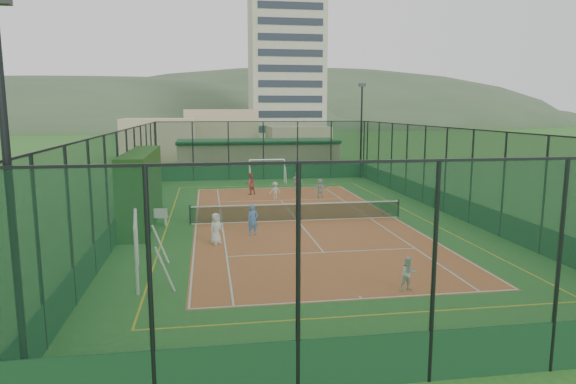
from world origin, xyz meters
The scene contains 21 objects.
ground centered at (0.00, 0.00, 0.00)m, with size 300.00×300.00×0.00m, color #28571E.
court_slab centered at (0.00, 0.00, 0.01)m, with size 11.17×23.97×0.01m, color #CD532D.
tennis_net centered at (0.00, 0.00, 0.53)m, with size 11.67×0.12×1.06m, color black, non-canonical shape.
perimeter_fence centered at (0.00, 0.00, 2.50)m, with size 18.12×34.12×5.00m, color #11341F, non-canonical shape.
floodlight_sw centered at (-8.60, -16.60, 4.12)m, with size 0.60×0.26×8.25m, color black, non-canonical shape.
floodlight_ne centered at (8.60, 16.60, 4.12)m, with size 0.60×0.26×8.25m, color black, non-canonical shape.
clubhouse centered at (0.00, 22.00, 1.57)m, with size 15.20×7.20×3.15m, color tan, non-canonical shape.
apartment_tower centered at (12.00, 82.00, 15.00)m, with size 15.00×12.00×30.00m, color beige.
distant_hills centered at (0.00, 150.00, 0.00)m, with size 200.00×60.00×24.00m, color #384C33, non-canonical shape.
hedge_left centered at (-8.30, 0.70, 1.93)m, with size 1.32×8.82×3.86m, color black.
white_bench centered at (-7.80, 0.06, 0.48)m, with size 1.72×0.47×0.97m, color white, non-canonical shape.
futsal_goal_near centered at (-7.40, -8.70, 1.12)m, with size 1.00×3.46×2.23m, color white, non-canonical shape.
futsal_goal_far centered at (0.04, 14.70, 0.97)m, with size 3.00×0.87×1.93m, color white, non-canonical shape.
child_near_left centered at (-4.50, -4.27, 0.72)m, with size 0.70×0.45×1.43m, color white.
child_near_mid centered at (-2.71, -2.94, 0.76)m, with size 0.55×0.36×1.50m, color #4F79E0.
child_near_right centered at (1.77, -11.41, 0.60)m, with size 0.57×0.44×1.17m, color silver.
child_far_left centered at (-0.33, 6.89, 0.60)m, with size 0.76×0.44×1.18m, color silver.
child_far_right centered at (1.66, 9.73, 0.75)m, with size 0.87×0.36×1.48m, color silver.
child_far_back centered at (2.76, 6.86, 0.68)m, with size 1.24×0.40×1.34m, color silver.
coach centered at (-1.82, 9.07, 0.79)m, with size 0.76×0.59×1.55m, color red.
tennis_balls centered at (0.31, 1.67, 0.04)m, with size 2.83×0.95×0.07m.
Camera 1 is at (-4.81, -27.10, 6.07)m, focal length 32.00 mm.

